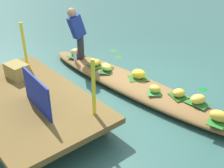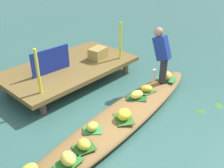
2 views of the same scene
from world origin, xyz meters
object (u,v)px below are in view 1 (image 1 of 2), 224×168
object	(u,v)px
banana_bunch_0	(155,89)
produce_crate	(17,71)
banana_bunch_1	(76,52)
banana_bunch_4	(106,67)
vendor_boat	(133,85)
banana_bunch_7	(198,99)
water_bottle	(75,55)
market_banner	(37,93)
banana_bunch_2	(219,116)
banana_bunch_3	(179,93)
banana_bunch_6	(96,63)
vendor_person	(77,30)
banana_bunch_5	(139,74)

from	to	relation	value
banana_bunch_0	produce_crate	world-z (taller)	produce_crate
banana_bunch_1	banana_bunch_4	size ratio (longest dim) A/B	1.04
vendor_boat	banana_bunch_1	bearing A→B (deg)	-0.37
banana_bunch_4	banana_bunch_7	xyz separation A→B (m)	(-2.10, -0.39, 0.00)
water_bottle	market_banner	size ratio (longest dim) A/B	0.27
banana_bunch_1	market_banner	world-z (taller)	market_banner
banana_bunch_2	banana_bunch_3	xyz separation A→B (m)	(0.89, -0.12, -0.02)
banana_bunch_0	banana_bunch_6	xyz separation A→B (m)	(1.69, 0.12, -0.00)
banana_bunch_6	vendor_person	distance (m)	0.87
vendor_boat	banana_bunch_1	xyz separation A→B (m)	(1.86, 0.15, 0.20)
banana_bunch_5	produce_crate	bearing A→B (deg)	56.65
banana_bunch_5	water_bottle	world-z (taller)	water_bottle
banana_bunch_5	water_bottle	distance (m)	1.71
vendor_person	vendor_boat	bearing A→B (deg)	-172.36
banana_bunch_7	water_bottle	size ratio (longest dim) A/B	1.10
banana_bunch_4	produce_crate	distance (m)	1.87
banana_bunch_4	banana_bunch_6	distance (m)	0.36
banana_bunch_4	market_banner	distance (m)	2.10
banana_bunch_0	market_banner	bearing A→B (deg)	72.00
vendor_boat	vendor_person	distance (m)	1.86
banana_bunch_1	water_bottle	xyz separation A→B (m)	(-0.24, 0.20, 0.04)
banana_bunch_7	water_bottle	bearing A→B (deg)	11.40
banana_bunch_7	vendor_boat	bearing A→B (deg)	10.50
banana_bunch_2	vendor_person	size ratio (longest dim) A/B	0.24
banana_bunch_5	vendor_person	distance (m)	1.82
banana_bunch_3	market_banner	size ratio (longest dim) A/B	0.24
banana_bunch_2	water_bottle	world-z (taller)	water_bottle
banana_bunch_2	banana_bunch_1	bearing A→B (deg)	3.23
banana_bunch_1	banana_bunch_2	distance (m)	3.78
vendor_boat	market_banner	xyz separation A→B (m)	(0.04, 2.09, 0.58)
banana_bunch_3	banana_bunch_6	size ratio (longest dim) A/B	0.86
banana_bunch_3	banana_bunch_7	xyz separation A→B (m)	(-0.37, -0.07, 0.01)
banana_bunch_2	banana_bunch_0	bearing A→B (deg)	4.46
market_banner	banana_bunch_6	bearing A→B (deg)	-58.19
banana_bunch_6	vendor_person	bearing A→B (deg)	6.29
banana_bunch_6	banana_bunch_7	bearing A→B (deg)	-170.41
market_banner	banana_bunch_2	bearing A→B (deg)	-128.38
water_bottle	market_banner	xyz separation A→B (m)	(-1.58, 1.74, 0.33)
vendor_person	market_banner	distance (m)	2.49
banana_bunch_3	banana_bunch_5	xyz separation A→B (m)	(1.01, 0.04, 0.02)
banana_bunch_6	banana_bunch_7	xyz separation A→B (m)	(-2.45, -0.41, 0.01)
banana_bunch_2	banana_bunch_6	xyz separation A→B (m)	(2.98, 0.22, -0.02)
banana_bunch_4	banana_bunch_5	bearing A→B (deg)	-159.15
banana_bunch_3	banana_bunch_4	world-z (taller)	banana_bunch_4
banana_bunch_3	vendor_person	bearing A→B (deg)	8.71
water_bottle	produce_crate	xyz separation A→B (m)	(-0.30, 1.53, 0.19)
banana_bunch_0	banana_bunch_5	size ratio (longest dim) A/B	0.77
banana_bunch_6	water_bottle	distance (m)	0.59
banana_bunch_3	water_bottle	xyz separation A→B (m)	(2.65, 0.54, 0.05)
vendor_boat	banana_bunch_0	xyz separation A→B (m)	(-0.63, 0.04, 0.19)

